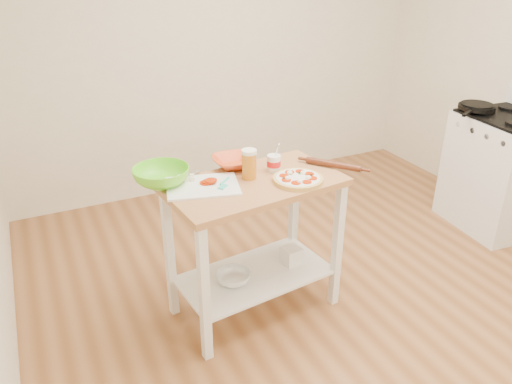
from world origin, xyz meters
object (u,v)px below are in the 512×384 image
object	(u,v)px
green_bowl	(161,176)
prep_island	(255,221)
yogurt_tub	(274,163)
knife	(178,180)
pizza	(298,179)
gas_stove	(501,172)
spatula	(224,184)
orange_bowl	(234,162)
shelf_bin	(291,255)
rolling_pin	(333,165)
skillet	(476,107)
beer_pint	(249,164)
shelf_glass_bowl	(233,278)
cutting_board	(202,185)

from	to	relation	value
green_bowl	prep_island	bearing A→B (deg)	-21.83
green_bowl	yogurt_tub	xyz separation A→B (m)	(0.66, -0.11, 0.00)
knife	green_bowl	bearing A→B (deg)	143.68
pizza	yogurt_tub	bearing A→B (deg)	105.29
prep_island	pizza	world-z (taller)	pizza
gas_stove	spatula	bearing A→B (deg)	-172.13
orange_bowl	shelf_bin	size ratio (longest dim) A/B	2.29
orange_bowl	green_bowl	world-z (taller)	green_bowl
knife	shelf_bin	size ratio (longest dim) A/B	2.27
knife	orange_bowl	xyz separation A→B (m)	(0.38, 0.08, 0.01)
rolling_pin	spatula	bearing A→B (deg)	176.35
prep_island	orange_bowl	world-z (taller)	orange_bowl
rolling_pin	yogurt_tub	bearing A→B (deg)	161.58
skillet	beer_pint	size ratio (longest dim) A/B	2.40
orange_bowl	shelf_glass_bowl	size ratio (longest dim) A/B	1.21
green_bowl	skillet	bearing A→B (deg)	3.59
rolling_pin	shelf_bin	distance (m)	0.65
orange_bowl	prep_island	bearing A→B (deg)	-85.49
orange_bowl	rolling_pin	world-z (taller)	orange_bowl
rolling_pin	shelf_glass_bowl	xyz separation A→B (m)	(-0.67, 0.00, -0.63)
spatula	orange_bowl	size ratio (longest dim) A/B	0.52
prep_island	beer_pint	world-z (taller)	beer_pint
knife	beer_pint	bearing A→B (deg)	-37.61
skillet	yogurt_tub	size ratio (longest dim) A/B	2.38
prep_island	green_bowl	world-z (taller)	green_bowl
spatula	skillet	bearing A→B (deg)	-32.17
cutting_board	beer_pint	distance (m)	0.30
gas_stove	shelf_glass_bowl	world-z (taller)	gas_stove
spatula	yogurt_tub	size ratio (longest dim) A/B	0.76
skillet	pizza	distance (m)	1.95
rolling_pin	pizza	bearing A→B (deg)	-164.60
skillet	orange_bowl	world-z (taller)	skillet
green_bowl	yogurt_tub	size ratio (longest dim) A/B	1.80
shelf_bin	orange_bowl	bearing A→B (deg)	139.83
yogurt_tub	shelf_glass_bowl	size ratio (longest dim) A/B	0.83
prep_island	knife	size ratio (longest dim) A/B	4.20
beer_pint	gas_stove	bearing A→B (deg)	1.93
gas_stove	knife	world-z (taller)	gas_stove
prep_island	spatula	distance (m)	0.33
cutting_board	orange_bowl	size ratio (longest dim) A/B	1.80
spatula	knife	xyz separation A→B (m)	(-0.22, 0.16, 0.00)
prep_island	gas_stove	bearing A→B (deg)	3.34
shelf_bin	rolling_pin	bearing A→B (deg)	-8.30
beer_pint	rolling_pin	size ratio (longest dim) A/B	0.51
skillet	green_bowl	world-z (taller)	green_bowl
skillet	cutting_board	xyz separation A→B (m)	(-2.42, -0.30, -0.07)
pizza	spatula	distance (m)	0.43
prep_island	orange_bowl	bearing A→B (deg)	94.51
cutting_board	yogurt_tub	bearing A→B (deg)	17.55
pizza	skillet	bearing A→B (deg)	13.89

